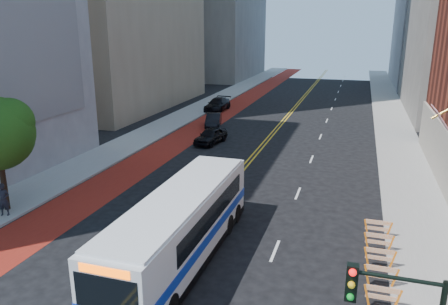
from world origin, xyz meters
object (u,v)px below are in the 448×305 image
at_px(pedestrian, 3,200).
at_px(car_a, 211,136).
at_px(transit_bus, 182,226).
at_px(car_c, 218,104).
at_px(car_b, 213,120).

bearing_deg(pedestrian, car_a, 49.05).
distance_m(car_a, pedestrian, 19.96).
distance_m(transit_bus, car_a, 21.24).
bearing_deg(pedestrian, car_c, 64.04).
distance_m(transit_bus, car_c, 37.74).
bearing_deg(transit_bus, car_b, 105.91).
bearing_deg(car_a, car_c, 115.00).
bearing_deg(car_a, pedestrian, -98.18).
bearing_deg(car_c, pedestrian, -90.80).
distance_m(car_c, pedestrian, 34.97).
xyz_separation_m(car_a, car_c, (-4.51, 15.89, 0.06)).
bearing_deg(car_a, transit_bus, -65.50).
bearing_deg(pedestrian, car_b, 57.72).
relative_size(car_c, pedestrian, 2.90).
bearing_deg(transit_bus, car_a, 105.63).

